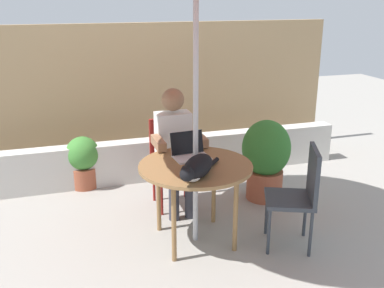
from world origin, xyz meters
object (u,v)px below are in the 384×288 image
object	(u,v)px
chair_occupied	(171,155)
laptop	(189,150)
potted_plant_by_chair	(266,156)
potted_plant_near_fence	(83,160)
cat	(197,168)
patio_table	(196,171)
person_seated	(175,144)
chair_empty	(300,190)

from	to	relation	value
chair_occupied	laptop	bearing A→B (deg)	-89.18
potted_plant_by_chair	laptop	bearing A→B (deg)	-156.90
chair_occupied	potted_plant_near_fence	world-z (taller)	chair_occupied
laptop	cat	size ratio (longest dim) A/B	0.63
chair_occupied	cat	bearing A→B (deg)	-94.02
chair_occupied	potted_plant_by_chair	bearing A→B (deg)	-11.57
chair_occupied	patio_table	bearing A→B (deg)	-90.00
person_seated	laptop	bearing A→B (deg)	-88.90
patio_table	chair_empty	world-z (taller)	chair_empty
chair_empty	laptop	xyz separation A→B (m)	(-0.80, 0.55, 0.26)
potted_plant_by_chair	potted_plant_near_fence	bearing A→B (deg)	154.28
patio_table	laptop	xyz separation A→B (m)	(0.01, 0.20, 0.13)
patio_table	cat	size ratio (longest dim) A/B	1.89
person_seated	potted_plant_by_chair	distance (m)	0.99
patio_table	person_seated	size ratio (longest dim) A/B	0.79
chair_empty	cat	distance (m)	0.93
chair_empty	person_seated	size ratio (longest dim) A/B	0.72
chair_empty	person_seated	world-z (taller)	person_seated
patio_table	laptop	world-z (taller)	laptop
person_seated	potted_plant_near_fence	bearing A→B (deg)	135.38
laptop	potted_plant_by_chair	bearing A→B (deg)	23.10
potted_plant_by_chair	person_seated	bearing A→B (deg)	177.61
patio_table	chair_empty	distance (m)	0.89
chair_occupied	potted_plant_by_chair	distance (m)	0.99
patio_table	cat	bearing A→B (deg)	-105.49
chair_empty	potted_plant_near_fence	world-z (taller)	chair_empty
cat	potted_plant_near_fence	distance (m)	1.98
person_seated	potted_plant_by_chair	bearing A→B (deg)	-2.39
patio_table	laptop	bearing A→B (deg)	87.55
person_seated	chair_empty	bearing A→B (deg)	-50.89
cat	potted_plant_by_chair	bearing A→B (deg)	40.36
laptop	potted_plant_by_chair	distance (m)	1.09
person_seated	cat	bearing A→B (deg)	-94.70
person_seated	potted_plant_near_fence	xyz separation A→B (m)	(-0.84, 0.83, -0.37)
person_seated	chair_occupied	bearing A→B (deg)	90.00
patio_table	person_seated	xyz separation A→B (m)	(-0.00, 0.65, 0.04)
chair_empty	potted_plant_near_fence	xyz separation A→B (m)	(-1.65, 1.83, -0.20)
patio_table	potted_plant_by_chair	world-z (taller)	potted_plant_by_chair
laptop	cat	bearing A→B (deg)	-100.08
patio_table	chair_occupied	xyz separation A→B (m)	(0.00, 0.81, -0.13)
chair_occupied	potted_plant_by_chair	xyz separation A→B (m)	(0.97, -0.20, -0.05)
laptop	potted_plant_near_fence	size ratio (longest dim) A/B	0.54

